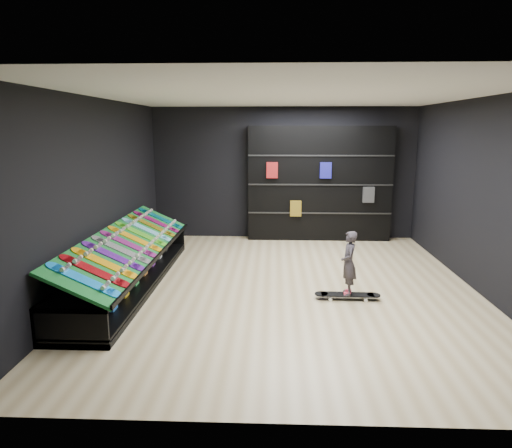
{
  "coord_description": "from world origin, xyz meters",
  "views": [
    {
      "loc": [
        -0.21,
        -7.03,
        2.53
      ],
      "look_at": [
        -0.5,
        0.2,
        1.0
      ],
      "focal_mm": 32.0,
      "sensor_mm": 36.0,
      "label": 1
    }
  ],
  "objects_px": {
    "display_rack": "(130,270)",
    "back_shelving": "(319,184)",
    "floor_skateboard": "(347,297)",
    "child": "(348,275)"
  },
  "relations": [
    {
      "from": "display_rack",
      "to": "child",
      "type": "height_order",
      "value": "child"
    },
    {
      "from": "display_rack",
      "to": "floor_skateboard",
      "type": "xyz_separation_m",
      "value": [
        3.45,
        -0.51,
        -0.21
      ]
    },
    {
      "from": "display_rack",
      "to": "child",
      "type": "distance_m",
      "value": 3.49
    },
    {
      "from": "child",
      "to": "display_rack",
      "type": "bearing_deg",
      "value": -95.19
    },
    {
      "from": "floor_skateboard",
      "to": "display_rack",
      "type": "bearing_deg",
      "value": 172.93
    },
    {
      "from": "display_rack",
      "to": "back_shelving",
      "type": "height_order",
      "value": "back_shelving"
    },
    {
      "from": "display_rack",
      "to": "floor_skateboard",
      "type": "bearing_deg",
      "value": -8.41
    },
    {
      "from": "display_rack",
      "to": "floor_skateboard",
      "type": "height_order",
      "value": "display_rack"
    },
    {
      "from": "display_rack",
      "to": "back_shelving",
      "type": "bearing_deg",
      "value": 44.6
    },
    {
      "from": "display_rack",
      "to": "floor_skateboard",
      "type": "relative_size",
      "value": 4.59
    }
  ]
}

